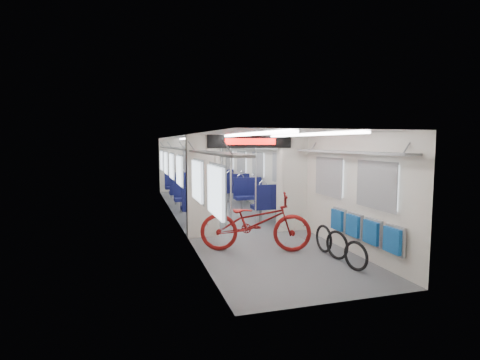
{
  "coord_description": "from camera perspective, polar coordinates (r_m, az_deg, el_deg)",
  "views": [
    {
      "loc": [
        -2.63,
        -10.24,
        2.13
      ],
      "look_at": [
        -0.05,
        -1.45,
        1.21
      ],
      "focal_mm": 28.0,
      "sensor_mm": 36.0,
      "label": 1
    }
  ],
  "objects": [
    {
      "name": "seat_bay_near_left",
      "position": [
        10.78,
        -7.12,
        -2.79
      ],
      "size": [
        0.9,
        2.03,
        1.09
      ],
      "color": "#0E103E",
      "rests_on": "ground"
    },
    {
      "name": "flip_bench",
      "position": [
        7.14,
        18.24,
        -7.08
      ],
      "size": [
        0.12,
        2.07,
        0.47
      ],
      "color": "gray",
      "rests_on": "carriage"
    },
    {
      "name": "bike_hoop_b",
      "position": [
        7.14,
        14.56,
        -9.75
      ],
      "size": [
        0.19,
        0.53,
        0.54
      ],
      "primitive_type": "torus",
      "rotation": [
        1.57,
        0.0,
        1.83
      ],
      "color": "black",
      "rests_on": "ground"
    },
    {
      "name": "stanchion_far_left",
      "position": [
        12.07,
        -5.11,
        1.07
      ],
      "size": [
        0.04,
        0.04,
        2.3
      ],
      "primitive_type": "cylinder",
      "color": "silver",
      "rests_on": "ground"
    },
    {
      "name": "bike_hoop_c",
      "position": [
        7.52,
        12.64,
        -8.89
      ],
      "size": [
        0.08,
        0.54,
        0.54
      ],
      "primitive_type": "torus",
      "rotation": [
        1.57,
        0.0,
        1.63
      ],
      "color": "black",
      "rests_on": "ground"
    },
    {
      "name": "stanchion_far_right",
      "position": [
        12.65,
        -2.77,
        1.3
      ],
      "size": [
        0.04,
        0.04,
        2.3
      ],
      "primitive_type": "cylinder",
      "color": "silver",
      "rests_on": "ground"
    },
    {
      "name": "stanchion_near_right",
      "position": [
        9.22,
        2.41,
        -0.35
      ],
      "size": [
        0.04,
        0.04,
        2.3
      ],
      "primitive_type": "cylinder",
      "color": "silver",
      "rests_on": "ground"
    },
    {
      "name": "stanchion_near_left",
      "position": [
        8.99,
        -1.39,
        -0.51
      ],
      "size": [
        0.05,
        0.05,
        2.3
      ],
      "primitive_type": "cylinder",
      "color": "silver",
      "rests_on": "ground"
    },
    {
      "name": "seat_bay_near_right",
      "position": [
        10.96,
        2.81,
        -2.5
      ],
      "size": [
        0.93,
        2.19,
        1.13
      ],
      "color": "#0E103E",
      "rests_on": "ground"
    },
    {
      "name": "bike_hoop_a",
      "position": [
        6.62,
        17.23,
        -11.19
      ],
      "size": [
        0.18,
        0.5,
        0.51
      ],
      "primitive_type": "torus",
      "rotation": [
        1.57,
        0.0,
        1.84
      ],
      "color": "black",
      "rests_on": "ground"
    },
    {
      "name": "seat_bay_far_right",
      "position": [
        14.22,
        -1.73,
        -0.58
      ],
      "size": [
        0.94,
        2.23,
        1.15
      ],
      "color": "#0E103E",
      "rests_on": "ground"
    },
    {
      "name": "bicycle",
      "position": [
        7.37,
        2.35,
        -6.45
      ],
      "size": [
        2.3,
        1.44,
        1.14
      ],
      "primitive_type": "imported",
      "rotation": [
        0.0,
        0.0,
        1.23
      ],
      "color": "maroon",
      "rests_on": "ground"
    },
    {
      "name": "seat_bay_far_left",
      "position": [
        13.83,
        -9.2,
        -0.96
      ],
      "size": [
        0.89,
        1.99,
        1.07
      ],
      "color": "#0E103E",
      "rests_on": "ground"
    },
    {
      "name": "carriage",
      "position": [
        10.34,
        -1.58,
        2.26
      ],
      "size": [
        12.0,
        12.02,
        2.31
      ],
      "color": "#515456",
      "rests_on": "ground"
    }
  ]
}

